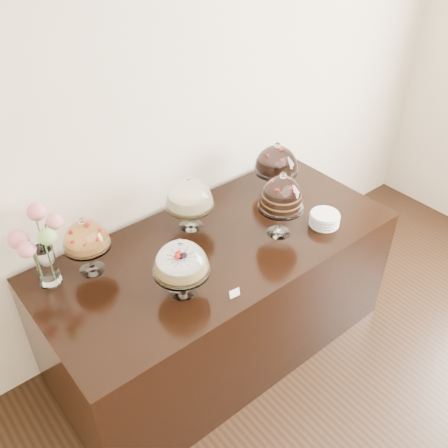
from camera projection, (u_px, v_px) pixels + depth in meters
wall_back at (179, 115)px, 3.04m from camera, size 5.00×0.04×3.00m
display_counter at (219, 297)px, 3.26m from camera, size 2.20×1.00×0.90m
cake_stand_sugar_sponge at (181, 261)px, 2.54m from camera, size 0.30×0.30×0.36m
cake_stand_choco_layer at (282, 195)px, 2.91m from camera, size 0.27×0.27×0.43m
cake_stand_cheesecake at (189, 196)px, 3.00m from camera, size 0.30×0.30×0.37m
cake_stand_dark_choco at (276, 161)px, 3.33m from camera, size 0.30×0.30×0.37m
cake_stand_fruit_tart at (86, 237)px, 2.67m from camera, size 0.26×0.26×0.36m
flower_vase at (40, 246)px, 2.59m from camera, size 0.27×0.29×0.43m
plate_stack at (324, 219)px, 3.12m from camera, size 0.18×0.18×0.08m
price_card_left at (235, 293)px, 2.63m from camera, size 0.06×0.02×0.04m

